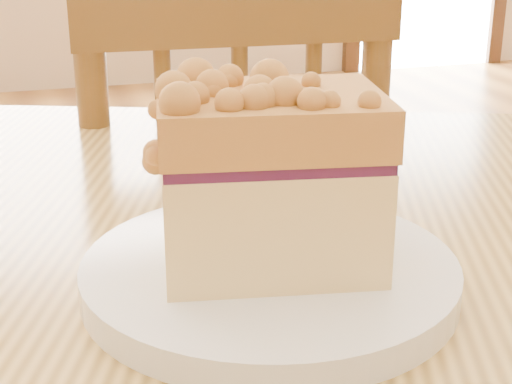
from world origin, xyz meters
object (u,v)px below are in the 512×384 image
plate (270,275)px  cake_slice (270,172)px  cafe_table_main (379,365)px  cafe_chair_main (220,288)px

plate → cake_slice: size_ratio=1.60×
cafe_table_main → cake_slice: (-0.11, -0.05, 0.19)m
cafe_table_main → cafe_chair_main: 0.54m
cafe_table_main → cafe_chair_main: size_ratio=1.45×
cafe_table_main → cake_slice: 0.22m
cafe_chair_main → cake_slice: (-0.11, -0.56, 0.37)m
cafe_table_main → plate: bearing=-134.5°
plate → cake_slice: (-0.00, -0.00, 0.07)m
plate → cafe_chair_main: bearing=79.3°
cafe_chair_main → cake_slice: 0.68m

